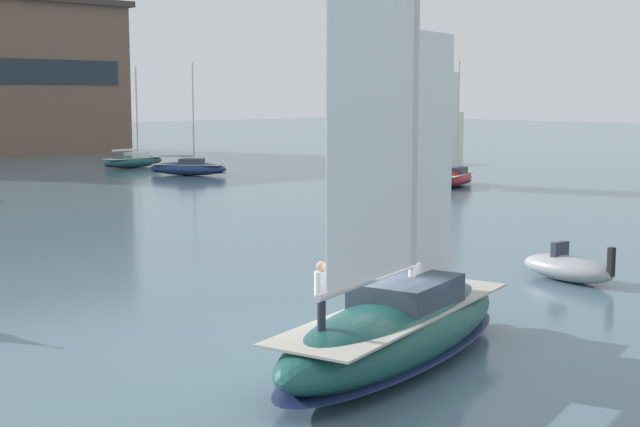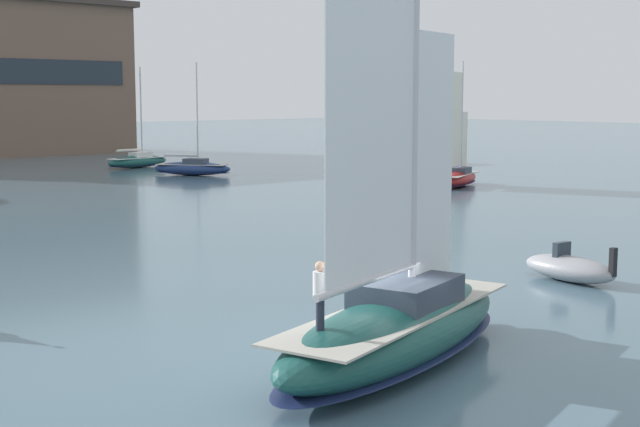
{
  "view_description": "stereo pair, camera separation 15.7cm",
  "coord_description": "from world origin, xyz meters",
  "px_view_note": "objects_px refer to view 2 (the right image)",
  "views": [
    {
      "loc": [
        -16.49,
        -15.39,
        6.91
      ],
      "look_at": [
        0.0,
        3.0,
        3.66
      ],
      "focal_mm": 50.0,
      "sensor_mm": 36.0,
      "label": 1
    },
    {
      "loc": [
        -16.38,
        -15.49,
        6.91
      ],
      "look_at": [
        0.0,
        3.0,
        3.66
      ],
      "focal_mm": 50.0,
      "sensor_mm": 36.0,
      "label": 2
    }
  ],
  "objects_px": {
    "sailboat_moored_far_slip": "(192,168)",
    "motor_tender": "(570,268)",
    "sailboat_moored_outer_mooring": "(138,161)",
    "sailboat_moored_mid_channel": "(459,176)",
    "sailboat_main": "(397,321)"
  },
  "relations": [
    {
      "from": "sailboat_moored_mid_channel",
      "to": "sailboat_moored_outer_mooring",
      "type": "bearing_deg",
      "value": 105.86
    },
    {
      "from": "motor_tender",
      "to": "sailboat_moored_far_slip",
      "type": "bearing_deg",
      "value": 73.02
    },
    {
      "from": "sailboat_moored_outer_mooring",
      "to": "sailboat_moored_mid_channel",
      "type": "bearing_deg",
      "value": -74.14
    },
    {
      "from": "sailboat_moored_far_slip",
      "to": "motor_tender",
      "type": "height_order",
      "value": "sailboat_moored_far_slip"
    },
    {
      "from": "sailboat_moored_far_slip",
      "to": "sailboat_moored_outer_mooring",
      "type": "bearing_deg",
      "value": 85.71
    },
    {
      "from": "sailboat_moored_mid_channel",
      "to": "sailboat_main",
      "type": "bearing_deg",
      "value": -142.25
    },
    {
      "from": "sailboat_moored_mid_channel",
      "to": "sailboat_moored_outer_mooring",
      "type": "distance_m",
      "value": 33.86
    },
    {
      "from": "sailboat_main",
      "to": "sailboat_moored_far_slip",
      "type": "bearing_deg",
      "value": 61.85
    },
    {
      "from": "sailboat_moored_mid_channel",
      "to": "sailboat_moored_far_slip",
      "type": "xyz_separation_m",
      "value": [
        -10.06,
        21.81,
        -0.14
      ]
    },
    {
      "from": "sailboat_moored_outer_mooring",
      "to": "sailboat_main",
      "type": "bearing_deg",
      "value": -114.43
    },
    {
      "from": "sailboat_moored_mid_channel",
      "to": "motor_tender",
      "type": "distance_m",
      "value": 35.64
    },
    {
      "from": "sailboat_moored_far_slip",
      "to": "motor_tender",
      "type": "distance_m",
      "value": 49.77
    },
    {
      "from": "sailboat_moored_mid_channel",
      "to": "sailboat_moored_far_slip",
      "type": "distance_m",
      "value": 24.02
    },
    {
      "from": "sailboat_moored_mid_channel",
      "to": "motor_tender",
      "type": "bearing_deg",
      "value": -133.64
    },
    {
      "from": "sailboat_moored_mid_channel",
      "to": "sailboat_moored_outer_mooring",
      "type": "height_order",
      "value": "sailboat_moored_outer_mooring"
    }
  ]
}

